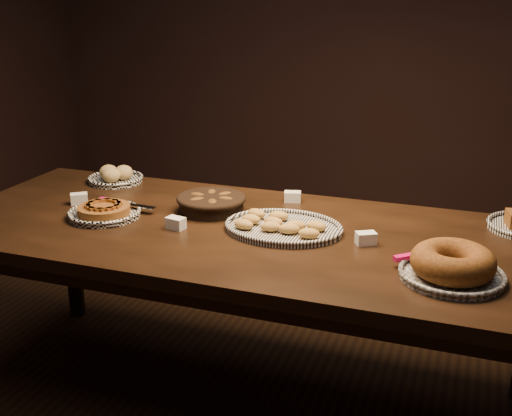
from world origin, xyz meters
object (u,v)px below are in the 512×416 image
(buffet_table, at_px, (244,246))
(madeleine_platter, at_px, (282,226))
(bundt_cake_plate, at_px, (452,266))
(apple_tart_plate, at_px, (104,212))

(buffet_table, bearing_deg, madeleine_platter, 10.22)
(buffet_table, distance_m, bundt_cake_plate, 0.81)
(madeleine_platter, xyz_separation_m, bundt_cake_plate, (0.63, -0.22, 0.03))
(apple_tart_plate, bearing_deg, buffet_table, -11.88)
(buffet_table, xyz_separation_m, madeleine_platter, (0.14, 0.03, 0.09))
(madeleine_platter, distance_m, bundt_cake_plate, 0.67)
(apple_tart_plate, distance_m, madeleine_platter, 0.72)
(buffet_table, distance_m, apple_tart_plate, 0.58)
(apple_tart_plate, height_order, bundt_cake_plate, bundt_cake_plate)
(apple_tart_plate, bearing_deg, madeleine_platter, -11.04)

